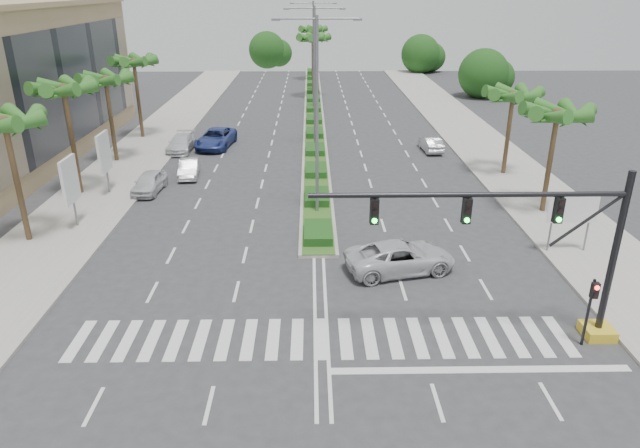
# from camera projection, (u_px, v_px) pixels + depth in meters

# --- Properties ---
(ground) EXTENTS (160.00, 160.00, 0.00)m
(ground) POSITION_uv_depth(u_px,v_px,m) (321.00, 338.00, 23.62)
(ground) COLOR #333335
(ground) RESTS_ON ground
(footpath_right) EXTENTS (6.00, 120.00, 0.15)m
(footpath_right) POSITION_uv_depth(u_px,v_px,m) (521.00, 182.00, 42.27)
(footpath_right) COLOR gray
(footpath_right) RESTS_ON ground
(footpath_left) EXTENTS (6.00, 120.00, 0.15)m
(footpath_left) POSITION_uv_depth(u_px,v_px,m) (109.00, 184.00, 41.79)
(footpath_left) COLOR gray
(footpath_left) RESTS_ON ground
(median) EXTENTS (2.20, 75.00, 0.20)m
(median) POSITION_uv_depth(u_px,v_px,m) (314.00, 113.00, 65.08)
(median) COLOR gray
(median) RESTS_ON ground
(median_grass) EXTENTS (1.80, 75.00, 0.04)m
(median_grass) POSITION_uv_depth(u_px,v_px,m) (314.00, 112.00, 65.03)
(median_grass) COLOR #30591E
(median_grass) RESTS_ON median
(signal_gantry) EXTENTS (12.60, 1.20, 7.20)m
(signal_gantry) POSITION_uv_depth(u_px,v_px,m) (557.00, 262.00, 22.42)
(signal_gantry) COLOR gold
(signal_gantry) RESTS_ON ground
(pedestrian_signal) EXTENTS (0.28, 0.36, 3.00)m
(pedestrian_signal) POSITION_uv_depth(u_px,v_px,m) (591.00, 302.00, 22.37)
(pedestrian_signal) COLOR black
(pedestrian_signal) RESTS_ON ground
(direction_sign) EXTENTS (2.70, 0.11, 3.40)m
(direction_sign) POSITION_uv_depth(u_px,v_px,m) (572.00, 211.00, 30.25)
(direction_sign) COLOR slate
(direction_sign) RESTS_ON ground
(billboard_near) EXTENTS (0.18, 2.10, 4.35)m
(billboard_near) POSITION_uv_depth(u_px,v_px,m) (70.00, 181.00, 33.31)
(billboard_near) COLOR slate
(billboard_near) RESTS_ON ground
(billboard_far) EXTENTS (0.18, 2.10, 4.35)m
(billboard_far) POSITION_uv_depth(u_px,v_px,m) (104.00, 153.00, 38.84)
(billboard_far) COLOR slate
(billboard_far) RESTS_ON ground
(palm_left_near) EXTENTS (4.57, 4.68, 7.55)m
(palm_left_near) POSITION_uv_depth(u_px,v_px,m) (5.00, 126.00, 29.99)
(palm_left_near) COLOR brown
(palm_left_near) RESTS_ON ground
(palm_left_mid) EXTENTS (4.57, 4.68, 7.95)m
(palm_left_mid) POSITION_uv_depth(u_px,v_px,m) (64.00, 92.00, 37.22)
(palm_left_mid) COLOR brown
(palm_left_mid) RESTS_ON ground
(palm_left_far) EXTENTS (4.57, 4.68, 7.35)m
(palm_left_far) POSITION_uv_depth(u_px,v_px,m) (106.00, 82.00, 44.82)
(palm_left_far) COLOR brown
(palm_left_far) RESTS_ON ground
(palm_left_end) EXTENTS (4.57, 4.68, 7.75)m
(palm_left_end) POSITION_uv_depth(u_px,v_px,m) (134.00, 64.00, 52.05)
(palm_left_end) COLOR brown
(palm_left_end) RESTS_ON ground
(palm_right_near) EXTENTS (4.57, 4.68, 7.05)m
(palm_right_near) POSITION_uv_depth(u_px,v_px,m) (557.00, 117.00, 34.36)
(palm_right_near) COLOR brown
(palm_right_near) RESTS_ON ground
(palm_right_far) EXTENTS (4.57, 4.68, 6.75)m
(palm_right_far) POSITION_uv_depth(u_px,v_px,m) (513.00, 98.00, 41.85)
(palm_right_far) COLOR brown
(palm_right_far) RESTS_ON ground
(palm_median_a) EXTENTS (4.57, 4.68, 8.05)m
(palm_median_a) POSITION_uv_depth(u_px,v_px,m) (313.00, 40.00, 71.56)
(palm_median_a) COLOR brown
(palm_median_a) RESTS_ON ground
(palm_median_b) EXTENTS (4.57, 4.68, 8.05)m
(palm_median_b) POSITION_uv_depth(u_px,v_px,m) (312.00, 31.00, 85.40)
(palm_median_b) COLOR brown
(palm_median_b) RESTS_ON ground
(streetlight_near) EXTENTS (5.10, 0.25, 12.00)m
(streetlight_near) POSITION_uv_depth(u_px,v_px,m) (317.00, 108.00, 33.90)
(streetlight_near) COLOR slate
(streetlight_near) RESTS_ON ground
(streetlight_mid) EXTENTS (5.10, 0.25, 12.00)m
(streetlight_mid) POSITION_uv_depth(u_px,v_px,m) (315.00, 71.00, 48.65)
(streetlight_mid) COLOR slate
(streetlight_mid) RESTS_ON ground
(streetlight_far) EXTENTS (5.10, 0.25, 12.00)m
(streetlight_far) POSITION_uv_depth(u_px,v_px,m) (313.00, 51.00, 63.40)
(streetlight_far) COLOR slate
(streetlight_far) RESTS_ON ground
(car_parked_a) EXTENTS (1.96, 4.27, 1.42)m
(car_parked_a) POSITION_uv_depth(u_px,v_px,m) (149.00, 182.00, 40.12)
(car_parked_a) COLOR silver
(car_parked_a) RESTS_ON ground
(car_parked_b) EXTENTS (1.75, 4.06, 1.30)m
(car_parked_b) POSITION_uv_depth(u_px,v_px,m) (189.00, 168.00, 43.45)
(car_parked_b) COLOR #BCBCC1
(car_parked_b) RESTS_ON ground
(car_parked_c) EXTENTS (3.41, 6.17, 1.63)m
(car_parked_c) POSITION_uv_depth(u_px,v_px,m) (216.00, 138.00, 51.30)
(car_parked_c) COLOR navy
(car_parked_c) RESTS_ON ground
(car_parked_d) EXTENTS (2.02, 4.84, 1.40)m
(car_parked_d) POSITION_uv_depth(u_px,v_px,m) (181.00, 143.00, 50.12)
(car_parked_d) COLOR silver
(car_parked_d) RESTS_ON ground
(car_crossing) EXTENTS (6.06, 3.83, 1.56)m
(car_crossing) POSITION_uv_depth(u_px,v_px,m) (401.00, 257.00, 28.93)
(car_crossing) COLOR silver
(car_crossing) RESTS_ON ground
(car_right) EXTENTS (1.67, 4.04, 1.30)m
(car_right) POSITION_uv_depth(u_px,v_px,m) (431.00, 144.00, 50.13)
(car_right) COLOR #B9B8BD
(car_right) RESTS_ON ground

